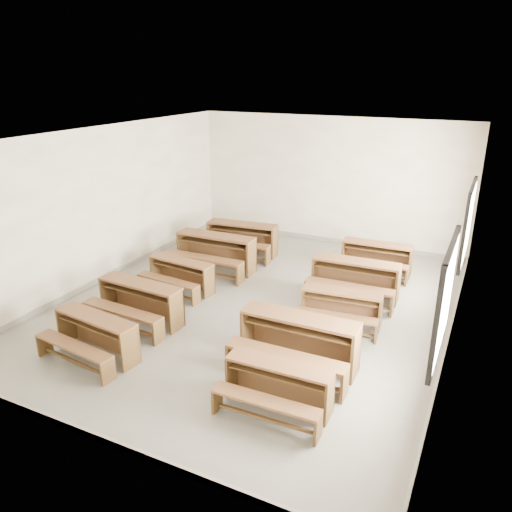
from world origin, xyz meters
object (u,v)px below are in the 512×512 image
at_px(desk_set_5, 278,383).
at_px(desk_set_8, 355,277).
at_px(desk_set_0, 95,333).
at_px(desk_set_2, 180,273).
at_px(desk_set_3, 215,250).
at_px(desk_set_4, 241,237).
at_px(desk_set_1, 139,299).
at_px(desk_set_9, 376,256).
at_px(desk_set_7, 341,306).
at_px(desk_set_6, 298,338).

relative_size(desk_set_5, desk_set_8, 0.84).
height_order(desk_set_0, desk_set_8, desk_set_8).
relative_size(desk_set_2, desk_set_3, 0.81).
relative_size(desk_set_0, desk_set_4, 0.87).
relative_size(desk_set_0, desk_set_5, 1.08).
height_order(desk_set_1, desk_set_3, desk_set_3).
xyz_separation_m(desk_set_0, desk_set_5, (3.09, 0.06, -0.01)).
xyz_separation_m(desk_set_1, desk_set_4, (0.02, 3.88, 0.02)).
bearing_deg(desk_set_1, desk_set_9, 54.89).
distance_m(desk_set_0, desk_set_7, 4.14).
bearing_deg(desk_set_5, desk_set_6, 95.96).
relative_size(desk_set_2, desk_set_9, 0.96).
height_order(desk_set_1, desk_set_6, desk_set_6).
relative_size(desk_set_0, desk_set_1, 0.94).
bearing_deg(desk_set_4, desk_set_1, -96.67).
bearing_deg(desk_set_8, desk_set_4, 156.63).
bearing_deg(desk_set_4, desk_set_7, -43.26).
relative_size(desk_set_0, desk_set_7, 1.07).
bearing_deg(desk_set_5, desk_set_3, 128.75).
xyz_separation_m(desk_set_2, desk_set_5, (3.31, -2.63, 0.00)).
height_order(desk_set_2, desk_set_4, desk_set_4).
xyz_separation_m(desk_set_4, desk_set_6, (3.04, -4.00, 0.02)).
bearing_deg(desk_set_2, desk_set_6, -21.01).
xyz_separation_m(desk_set_1, desk_set_9, (3.26, 4.12, -0.03)).
height_order(desk_set_3, desk_set_7, desk_set_3).
xyz_separation_m(desk_set_0, desk_set_6, (2.96, 1.12, 0.08)).
bearing_deg(desk_set_3, desk_set_9, 21.96).
distance_m(desk_set_0, desk_set_3, 3.95).
relative_size(desk_set_1, desk_set_2, 1.12).
height_order(desk_set_4, desk_set_5, desk_set_4).
bearing_deg(desk_set_6, desk_set_8, 87.25).
relative_size(desk_set_1, desk_set_4, 0.92).
height_order(desk_set_2, desk_set_9, desk_set_9).
bearing_deg(desk_set_3, desk_set_8, -2.38).
height_order(desk_set_8, desk_set_9, desk_set_8).
bearing_deg(desk_set_4, desk_set_3, -99.26).
bearing_deg(desk_set_6, desk_set_2, 153.20).
xyz_separation_m(desk_set_2, desk_set_7, (3.38, -0.01, -0.01)).
xyz_separation_m(desk_set_1, desk_set_5, (3.19, -1.17, -0.05)).
height_order(desk_set_5, desk_set_6, desk_set_6).
distance_m(desk_set_0, desk_set_5, 3.09).
distance_m(desk_set_5, desk_set_6, 1.07).
height_order(desk_set_0, desk_set_4, desk_set_4).
bearing_deg(desk_set_4, desk_set_2, -99.57).
xyz_separation_m(desk_set_2, desk_set_9, (3.37, 2.67, 0.03)).
distance_m(desk_set_1, desk_set_8, 4.14).
xyz_separation_m(desk_set_6, desk_set_8, (0.11, 2.77, -0.03)).
relative_size(desk_set_0, desk_set_9, 1.02).
height_order(desk_set_0, desk_set_3, desk_set_3).
distance_m(desk_set_2, desk_set_6, 3.55).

